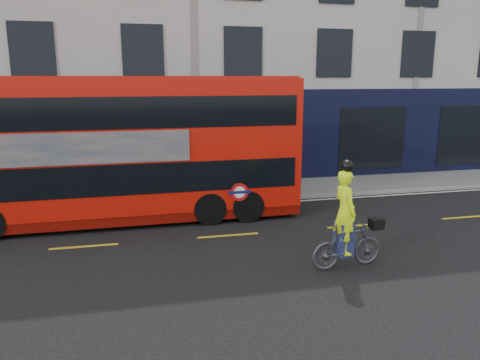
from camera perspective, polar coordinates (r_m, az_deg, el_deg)
name	(u,v)px	position (r m, az deg, el deg)	size (l,w,h in m)	color
ground	(240,254)	(12.30, -0.01, -9.02)	(120.00, 120.00, 0.00)	black
pavement	(202,193)	(18.38, -4.64, -1.60)	(60.00, 3.00, 0.12)	slate
kerb	(208,203)	(16.94, -3.87, -2.78)	(60.00, 0.12, 0.13)	gray
building_terrace	(180,15)	(24.42, -7.37, 19.36)	(50.00, 10.07, 15.00)	beige
road_edge_line	(210,206)	(16.67, -3.70, -3.24)	(58.00, 0.10, 0.01)	silver
lane_dashes	(228,235)	(13.67, -1.45, -6.77)	(58.00, 0.12, 0.01)	gold
bus	(121,148)	(15.10, -14.36, 3.76)	(11.29, 2.71, 4.53)	red
cyclist	(347,232)	(11.44, 12.86, -6.17)	(1.89, 0.77, 2.65)	#444649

